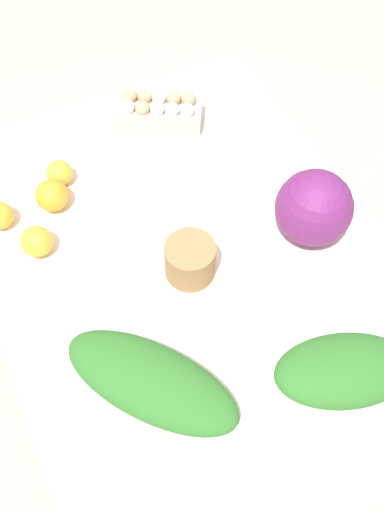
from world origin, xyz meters
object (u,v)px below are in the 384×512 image
greens_bunch_scallion (151,381)px  orange_3 (59,173)px  paper_bag (190,260)px  orange_2 (52,196)px  cabbage_purple (314,208)px  greens_bunch_kale (344,370)px  orange_1 (37,242)px  egg_carton (159,111)px

greens_bunch_scallion → orange_3: 0.63m
greens_bunch_scallion → paper_bag: bearing=138.6°
orange_2 → paper_bag: bearing=34.4°
cabbage_purple → orange_2: (-0.35, -0.55, -0.05)m
cabbage_purple → greens_bunch_scallion: 0.56m
greens_bunch_kale → orange_1: size_ratio=3.88×
cabbage_purple → orange_2: 0.65m
egg_carton → orange_2: egg_carton is taller
paper_bag → greens_bunch_kale: bearing=24.5°
orange_3 → cabbage_purple: bearing=49.8°
greens_bunch_kale → orange_3: bearing=-155.4°
greens_bunch_scallion → orange_3: bearing=178.7°
cabbage_purple → paper_bag: 0.32m
greens_bunch_scallion → orange_1: orange_1 is taller
egg_carton → orange_2: bearing=-125.6°
cabbage_purple → greens_bunch_scallion: (0.20, -0.52, -0.06)m
paper_bag → egg_carton: bearing=164.1°
orange_1 → egg_carton: bearing=122.0°
egg_carton → greens_bunch_scallion: (0.72, -0.34, -0.01)m
paper_bag → greens_bunch_scallion: size_ratio=0.30×
paper_bag → orange_3: (-0.40, -0.19, -0.02)m
egg_carton → orange_1: 0.53m
greens_bunch_kale → orange_2: orange_2 is taller
cabbage_purple → greens_bunch_scallion: bearing=-68.5°
orange_2 → orange_3: orange_2 is taller
greens_bunch_kale → greens_bunch_scallion: (-0.16, -0.37, -0.00)m
cabbage_purple → greens_bunch_kale: bearing=-21.8°
paper_bag → greens_bunch_scallion: 0.30m
greens_bunch_kale → greens_bunch_scallion: size_ratio=0.76×
cabbage_purple → greens_bunch_kale: 0.39m
egg_carton → orange_3: (0.09, -0.33, -0.01)m
cabbage_purple → egg_carton: (-0.52, -0.18, -0.05)m
paper_bag → greens_bunch_kale: 0.42m
orange_1 → orange_2: (-0.12, 0.08, 0.00)m
greens_bunch_kale → orange_2: (-0.71, -0.40, 0.00)m
paper_bag → orange_3: paper_bag is taller
greens_bunch_scallion → orange_2: orange_2 is taller
cabbage_purple → egg_carton: 0.55m
egg_carton → greens_bunch_scallion: size_ratio=0.66×
greens_bunch_scallion → orange_2: (-0.56, -0.03, 0.00)m
cabbage_purple → orange_3: size_ratio=2.73×
orange_1 → cabbage_purple: bearing=69.2°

